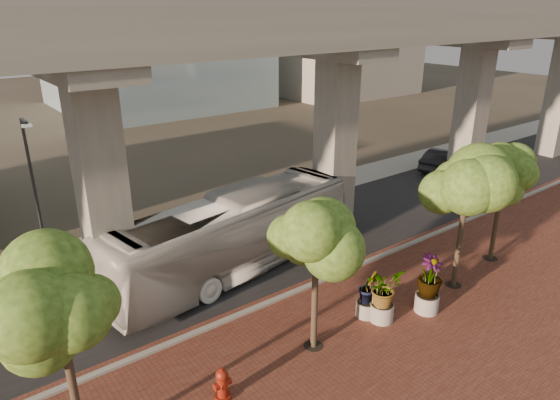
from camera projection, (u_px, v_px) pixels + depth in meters
ground at (264, 276)px, 22.47m from camera, size 160.00×160.00×0.00m
brick_plaza at (404, 372)px, 16.53m from camera, size 70.00×13.00×0.06m
asphalt_road at (240, 259)px, 23.95m from camera, size 90.00×8.00×0.04m
curb_strip at (291, 294)px, 20.96m from camera, size 70.00×0.25×0.16m
far_sidewalk at (186, 222)px, 28.03m from camera, size 90.00×3.00×0.06m
transit_viaduct at (235, 108)px, 21.31m from camera, size 72.00×5.60×12.40m
midrise_block at (338, 1)px, 66.23m from camera, size 18.00×16.00×24.00m
transit_bus at (233, 235)px, 22.35m from camera, size 13.17×4.97×3.58m
parked_car at (442, 160)px, 36.69m from camera, size 5.04×2.79×1.57m
fire_hydrant at (222, 384)px, 15.22m from camera, size 0.57×0.51×1.13m
planter_front at (384, 290)px, 18.77m from camera, size 2.00×2.00×2.20m
planter_right at (430, 278)px, 19.29m from camera, size 2.28×2.28×2.44m
planter_left at (368, 289)px, 19.09m from camera, size 1.78×1.78×1.96m
street_tree_far_west at (60, 317)px, 12.02m from camera, size 3.45×3.45×5.90m
street_tree_near_west at (317, 234)px, 16.17m from camera, size 3.38×3.38×5.98m
street_tree_near_east at (468, 184)px, 19.97m from camera, size 4.34×4.34×6.62m
street_tree_far_east at (504, 177)px, 22.44m from camera, size 3.08×3.08×5.56m
streetlamp_west at (35, 191)px, 20.61m from camera, size 0.36×1.05×7.23m
streetlamp_east at (317, 121)px, 30.92m from camera, size 0.40×1.17×8.05m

